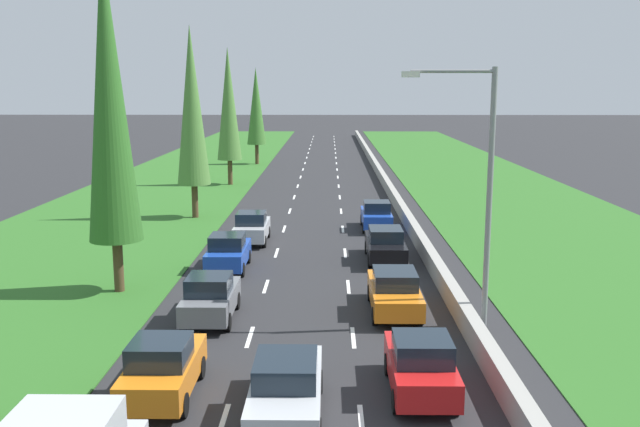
% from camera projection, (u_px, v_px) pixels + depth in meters
% --- Properties ---
extents(ground_plane, '(300.00, 300.00, 0.00)m').
position_uv_depth(ground_plane, '(319.00, 181.00, 61.56)').
color(ground_plane, '#28282B').
rests_on(ground_plane, ground).
extents(grass_verge_left, '(14.00, 140.00, 0.04)m').
position_uv_depth(grass_verge_left, '(178.00, 181.00, 61.72)').
color(grass_verge_left, '#2D6623').
rests_on(grass_verge_left, ground).
extents(grass_verge_right, '(14.00, 140.00, 0.04)m').
position_uv_depth(grass_verge_right, '(479.00, 182.00, 61.38)').
color(grass_verge_right, '#2D6623').
rests_on(grass_verge_right, ground).
extents(median_barrier, '(0.44, 120.00, 0.85)m').
position_uv_depth(median_barrier, '(382.00, 177.00, 61.41)').
color(median_barrier, '#9E9B93').
rests_on(median_barrier, ground).
extents(lane_markings, '(3.64, 116.00, 0.01)m').
position_uv_depth(lane_markings, '(319.00, 181.00, 61.56)').
color(lane_markings, white).
rests_on(lane_markings, ground).
extents(red_hatchback_right_lane, '(1.74, 3.90, 1.72)m').
position_uv_depth(red_hatchback_right_lane, '(421.00, 365.00, 18.80)').
color(red_hatchback_right_lane, red).
rests_on(red_hatchback_right_lane, ground).
extents(orange_sedan_right_lane, '(1.82, 4.50, 1.64)m').
position_uv_depth(orange_sedan_right_lane, '(394.00, 291.00, 25.68)').
color(orange_sedan_right_lane, orange).
rests_on(orange_sedan_right_lane, ground).
extents(black_sedan_right_lane, '(1.82, 4.50, 1.64)m').
position_uv_depth(black_sedan_right_lane, '(385.00, 244.00, 33.36)').
color(black_sedan_right_lane, black).
rests_on(black_sedan_right_lane, ground).
extents(orange_hatchback_left_lane, '(1.74, 3.90, 1.72)m').
position_uv_depth(orange_hatchback_left_lane, '(163.00, 368.00, 18.60)').
color(orange_hatchback_left_lane, orange).
rests_on(orange_hatchback_left_lane, ground).
extents(grey_hatchback_left_lane, '(1.74, 3.90, 1.72)m').
position_uv_depth(grey_hatchback_left_lane, '(211.00, 298.00, 24.84)').
color(grey_hatchback_left_lane, slate).
rests_on(grey_hatchback_left_lane, ground).
extents(blue_hatchback_left_lane, '(1.74, 3.90, 1.72)m').
position_uv_depth(blue_hatchback_left_lane, '(228.00, 252.00, 31.64)').
color(blue_hatchback_left_lane, '#1E47B7').
rests_on(blue_hatchback_left_lane, ground).
extents(silver_hatchback_left_lane, '(1.74, 3.90, 1.72)m').
position_uv_depth(silver_hatchback_left_lane, '(252.00, 227.00, 37.23)').
color(silver_hatchback_left_lane, silver).
rests_on(silver_hatchback_left_lane, ground).
extents(blue_hatchback_right_lane_fifth, '(1.74, 3.90, 1.72)m').
position_uv_depth(blue_hatchback_right_lane_fifth, '(376.00, 215.00, 40.70)').
color(blue_hatchback_right_lane_fifth, '#1E47B7').
rests_on(blue_hatchback_right_lane_fifth, ground).
extents(silver_sedan_centre_lane, '(1.82, 4.50, 1.64)m').
position_uv_depth(silver_sedan_centre_lane, '(286.00, 387.00, 17.49)').
color(silver_sedan_centre_lane, silver).
rests_on(silver_sedan_centre_lane, ground).
extents(poplar_tree_second, '(2.15, 2.15, 13.95)m').
position_uv_depth(poplar_tree_second, '(109.00, 95.00, 26.95)').
color(poplar_tree_second, '#4C3823').
rests_on(poplar_tree_second, ground).
extents(poplar_tree_third, '(2.10, 2.10, 12.17)m').
position_uv_depth(poplar_tree_third, '(192.00, 106.00, 43.15)').
color(poplar_tree_third, '#4C3823').
rests_on(poplar_tree_third, ground).
extents(poplar_tree_fourth, '(2.09, 2.09, 11.68)m').
position_uv_depth(poplar_tree_fourth, '(229.00, 104.00, 58.18)').
color(poplar_tree_fourth, '#4C3823').
rests_on(poplar_tree_fourth, ground).
extents(poplar_tree_fifth, '(2.06, 2.06, 10.41)m').
position_uv_depth(poplar_tree_fifth, '(256.00, 107.00, 74.10)').
color(poplar_tree_fifth, '#4C3823').
rests_on(poplar_tree_fifth, ground).
extents(street_light_mast, '(3.20, 0.28, 9.00)m').
position_uv_depth(street_light_mast, '(480.00, 179.00, 23.45)').
color(street_light_mast, gray).
rests_on(street_light_mast, ground).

